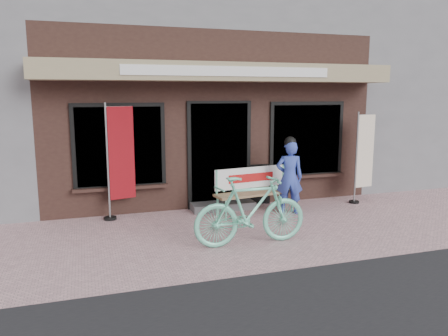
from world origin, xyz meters
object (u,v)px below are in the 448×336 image
object	(u,v)px
person	(289,176)
menu_stand	(260,184)
bench	(253,187)
nobori_red	(119,159)
bicycle	(251,211)
nobori_cream	(363,156)

from	to	relation	value
person	menu_stand	world-z (taller)	person
bench	nobori_red	xyz separation A→B (m)	(-2.54, 0.43, 0.60)
bicycle	person	bearing A→B (deg)	-42.61
person	menu_stand	size ratio (longest dim) A/B	1.78
nobori_red	person	bearing A→B (deg)	-26.47
bicycle	nobori_cream	world-z (taller)	nobori_cream
person	menu_stand	bearing A→B (deg)	124.50
bench	person	size ratio (longest dim) A/B	1.12
nobori_cream	bench	bearing A→B (deg)	173.92
bicycle	menu_stand	world-z (taller)	bicycle
person	nobori_red	world-z (taller)	nobori_red
nobori_red	nobori_cream	size ratio (longest dim) A/B	1.11
bicycle	menu_stand	size ratio (longest dim) A/B	2.13
person	bicycle	xyz separation A→B (m)	(-1.39, -1.48, -0.20)
bicycle	nobori_cream	bearing A→B (deg)	-60.84
nobori_red	nobori_cream	xyz separation A→B (m)	(5.11, -0.35, -0.11)
bench	menu_stand	distance (m)	0.76
person	nobori_red	bearing A→B (deg)	-173.66
nobori_red	menu_stand	world-z (taller)	nobori_red
bicycle	bench	bearing A→B (deg)	-22.36
bench	nobori_red	world-z (taller)	nobori_red
person	nobori_cream	xyz separation A→B (m)	(1.91, 0.31, 0.26)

